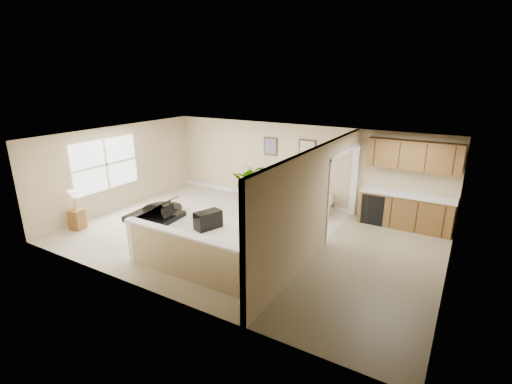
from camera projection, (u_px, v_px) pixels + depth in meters
The scene contains 20 objects.
floor at pixel (247, 237), 9.37m from camera, with size 9.00×9.00×0.00m, color tan.
back_wall at pixel (298, 165), 11.45m from camera, with size 9.00×0.04×2.50m, color tan.
front_wall at pixel (156, 234), 6.53m from camera, with size 9.00×0.04×2.50m, color tan.
left_wall at pixel (120, 167), 11.17m from camera, with size 0.04×6.00×2.50m, color tan.
right_wall at pixel (454, 227), 6.81m from camera, with size 0.04×6.00×2.50m, color tan.
ceiling at pixel (246, 139), 8.61m from camera, with size 9.00×6.00×0.04m, color silver.
kitchen_vinyl at pixel (373, 269), 7.84m from camera, with size 2.70×6.00×0.01m, color gray.
interior_partition at pixel (320, 201), 8.33m from camera, with size 0.18×5.99×2.50m.
pony_half_wall at pixel (188, 256), 7.29m from camera, with size 3.42×0.22×1.00m.
left_window at pixel (106, 164), 10.69m from camera, with size 0.05×2.15×1.45m, color white.
wall_art_left at pixel (270, 146), 11.73m from camera, with size 0.48×0.04×0.58m.
wall_mirror at pixel (307, 149), 11.11m from camera, with size 0.55×0.04×0.55m.
kitchen_cabinets at pixel (403, 196), 9.80m from camera, with size 2.36×0.65×2.33m.
piano at pixel (156, 199), 10.54m from camera, with size 1.67×1.73×1.29m.
piano_bench at pixel (208, 220), 9.84m from camera, with size 0.36×0.72×0.48m, color black.
loveseat at pixel (307, 203), 10.96m from camera, with size 1.42×0.82×0.81m.
accent_table at pixel (255, 189), 11.85m from camera, with size 0.47×0.47×0.68m.
palm_plant at pixel (251, 182), 11.98m from camera, with size 1.39×1.31×1.22m.
small_plant at pixel (315, 208), 10.63m from camera, with size 0.35×0.35×0.60m.
lamp_stand at pixel (76, 213), 9.74m from camera, with size 0.37×0.37×1.07m.
Camera 1 is at (4.56, -7.27, 3.94)m, focal length 26.00 mm.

